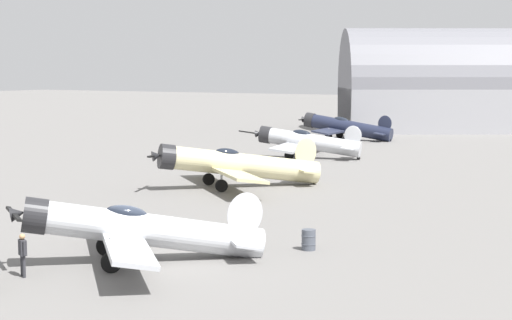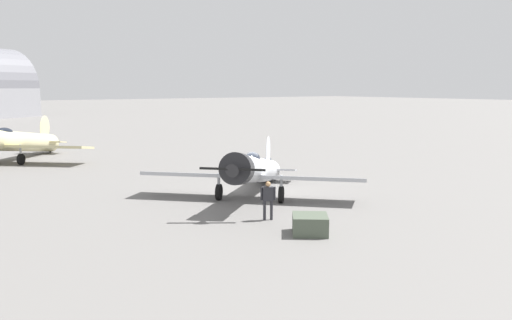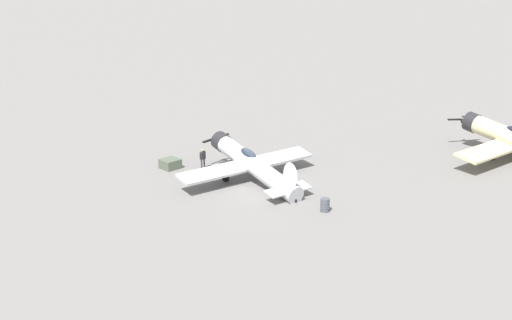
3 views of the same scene
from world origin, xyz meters
name	(u,v)px [view 1 (image 1 of 3)]	position (x,y,z in m)	size (l,w,h in m)	color
ground_plane	(151,261)	(0.00, 0.00, 0.00)	(400.00, 400.00, 0.00)	slate
airplane_foreground	(138,229)	(0.36, 0.35, 1.34)	(9.52, 9.55, 2.98)	#B7BABF
airplane_mid_apron	(235,165)	(8.29, -19.95, 1.52)	(10.89, 10.68, 3.26)	beige
airplane_far_line	(305,142)	(12.59, -38.58, 1.45)	(10.74, 12.81, 3.00)	#B7BABF
airplane_outer_stand	(345,127)	(17.54, -57.72, 1.40)	(10.53, 11.46, 2.99)	#1E2338
ground_crew_mechanic	(23,251)	(2.55, 4.46, 1.00)	(0.56, 0.42, 1.65)	#2D2D33
fuel_drum	(309,240)	(-4.54, -5.18, 0.45)	(0.64, 0.64, 0.90)	#474C56
distant_hangar	(470,94)	(10.07, -79.24, 4.58)	(34.90, 29.12, 14.91)	#939399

